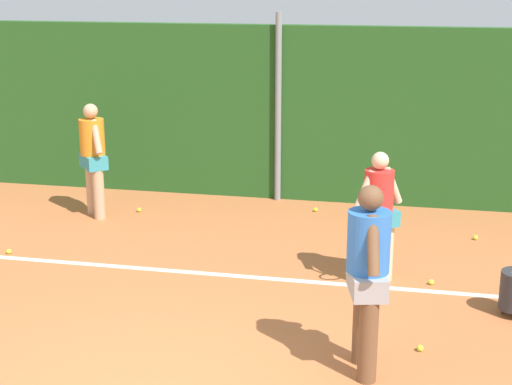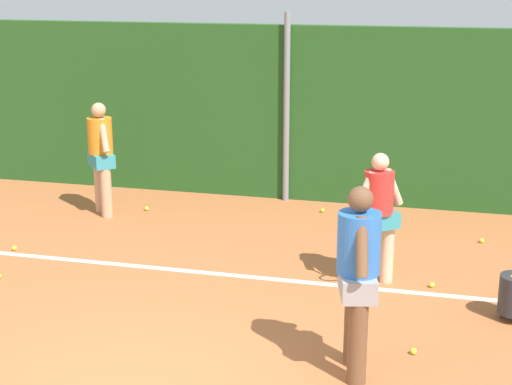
{
  "view_description": "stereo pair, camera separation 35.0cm",
  "coord_description": "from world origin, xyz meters",
  "px_view_note": "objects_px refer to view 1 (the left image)",
  "views": [
    {
      "loc": [
        2.12,
        -5.45,
        3.61
      ],
      "look_at": [
        0.33,
        3.15,
        1.07
      ],
      "focal_mm": 54.36,
      "sensor_mm": 36.0,
      "label": 1
    },
    {
      "loc": [
        2.46,
        -5.37,
        3.61
      ],
      "look_at": [
        0.33,
        3.15,
        1.07
      ],
      "focal_mm": 54.36,
      "sensor_mm": 36.0,
      "label": 2
    }
  ],
  "objects_px": {
    "tennis_ball_6": "(9,251)",
    "tennis_ball_10": "(476,238)",
    "player_foreground_near": "(367,270)",
    "tennis_ball_9": "(420,348)",
    "player_backcourt_far": "(93,154)",
    "player_midcourt": "(378,211)",
    "tennis_ball_0": "(431,282)",
    "tennis_ball_8": "(316,210)",
    "tennis_ball_5": "(139,210)"
  },
  "relations": [
    {
      "from": "tennis_ball_0",
      "to": "player_foreground_near",
      "type": "bearing_deg",
      "value": -106.07
    },
    {
      "from": "player_foreground_near",
      "to": "tennis_ball_8",
      "type": "relative_size",
      "value": 27.27
    },
    {
      "from": "tennis_ball_0",
      "to": "tennis_ball_6",
      "type": "bearing_deg",
      "value": -179.26
    },
    {
      "from": "tennis_ball_0",
      "to": "tennis_ball_10",
      "type": "height_order",
      "value": "same"
    },
    {
      "from": "player_midcourt",
      "to": "tennis_ball_8",
      "type": "xyz_separation_m",
      "value": [
        -1.06,
        2.64,
        -0.86
      ]
    },
    {
      "from": "tennis_ball_6",
      "to": "tennis_ball_9",
      "type": "bearing_deg",
      "value": -17.33
    },
    {
      "from": "player_midcourt",
      "to": "tennis_ball_10",
      "type": "relative_size",
      "value": 24.22
    },
    {
      "from": "tennis_ball_0",
      "to": "tennis_ball_8",
      "type": "bearing_deg",
      "value": 123.65
    },
    {
      "from": "player_midcourt",
      "to": "tennis_ball_0",
      "type": "relative_size",
      "value": 24.22
    },
    {
      "from": "tennis_ball_0",
      "to": "tennis_ball_5",
      "type": "bearing_deg",
      "value": 155.27
    },
    {
      "from": "player_backcourt_far",
      "to": "tennis_ball_0",
      "type": "distance_m",
      "value": 5.34
    },
    {
      "from": "player_midcourt",
      "to": "tennis_ball_9",
      "type": "relative_size",
      "value": 24.22
    },
    {
      "from": "tennis_ball_6",
      "to": "tennis_ball_9",
      "type": "xyz_separation_m",
      "value": [
        5.32,
        -1.66,
        0.0
      ]
    },
    {
      "from": "tennis_ball_9",
      "to": "tennis_ball_6",
      "type": "bearing_deg",
      "value": 162.67
    },
    {
      "from": "tennis_ball_9",
      "to": "tennis_ball_5",
      "type": "bearing_deg",
      "value": 138.7
    },
    {
      "from": "player_foreground_near",
      "to": "tennis_ball_9",
      "type": "bearing_deg",
      "value": -59.27
    },
    {
      "from": "player_midcourt",
      "to": "player_backcourt_far",
      "type": "height_order",
      "value": "player_backcourt_far"
    },
    {
      "from": "tennis_ball_9",
      "to": "player_backcourt_far",
      "type": "bearing_deg",
      "value": 144.56
    },
    {
      "from": "tennis_ball_9",
      "to": "tennis_ball_8",
      "type": "bearing_deg",
      "value": 110.35
    },
    {
      "from": "tennis_ball_6",
      "to": "tennis_ball_8",
      "type": "bearing_deg",
      "value": 35.62
    },
    {
      "from": "tennis_ball_9",
      "to": "tennis_ball_0",
      "type": "bearing_deg",
      "value": 85.93
    },
    {
      "from": "player_foreground_near",
      "to": "tennis_ball_8",
      "type": "bearing_deg",
      "value": -0.4
    },
    {
      "from": "player_backcourt_far",
      "to": "tennis_ball_9",
      "type": "xyz_separation_m",
      "value": [
        4.85,
        -3.45,
        -0.93
      ]
    },
    {
      "from": "tennis_ball_0",
      "to": "tennis_ball_9",
      "type": "bearing_deg",
      "value": -94.07
    },
    {
      "from": "tennis_ball_5",
      "to": "tennis_ball_0",
      "type": "bearing_deg",
      "value": -24.73
    },
    {
      "from": "tennis_ball_0",
      "to": "tennis_ball_8",
      "type": "height_order",
      "value": "same"
    },
    {
      "from": "tennis_ball_5",
      "to": "tennis_ball_9",
      "type": "xyz_separation_m",
      "value": [
        4.28,
        -3.76,
        0.0
      ]
    },
    {
      "from": "tennis_ball_8",
      "to": "tennis_ball_10",
      "type": "bearing_deg",
      "value": -19.77
    },
    {
      "from": "tennis_ball_10",
      "to": "tennis_ball_6",
      "type": "bearing_deg",
      "value": -163.28
    },
    {
      "from": "player_foreground_near",
      "to": "player_backcourt_far",
      "type": "bearing_deg",
      "value": 34.55
    },
    {
      "from": "player_midcourt",
      "to": "tennis_ball_5",
      "type": "height_order",
      "value": "player_midcourt"
    },
    {
      "from": "player_midcourt",
      "to": "tennis_ball_0",
      "type": "distance_m",
      "value": 1.09
    },
    {
      "from": "tennis_ball_6",
      "to": "tennis_ball_8",
      "type": "height_order",
      "value": "same"
    },
    {
      "from": "tennis_ball_0",
      "to": "tennis_ball_5",
      "type": "xyz_separation_m",
      "value": [
        -4.4,
        2.03,
        0.0
      ]
    },
    {
      "from": "tennis_ball_10",
      "to": "player_foreground_near",
      "type": "bearing_deg",
      "value": -107.55
    },
    {
      "from": "tennis_ball_0",
      "to": "tennis_ball_5",
      "type": "distance_m",
      "value": 4.84
    },
    {
      "from": "tennis_ball_5",
      "to": "tennis_ball_10",
      "type": "distance_m",
      "value": 5.02
    },
    {
      "from": "tennis_ball_6",
      "to": "tennis_ball_10",
      "type": "xyz_separation_m",
      "value": [
        6.06,
        1.82,
        0.0
      ]
    },
    {
      "from": "player_foreground_near",
      "to": "player_midcourt",
      "type": "height_order",
      "value": "player_foreground_near"
    },
    {
      "from": "tennis_ball_8",
      "to": "tennis_ball_9",
      "type": "relative_size",
      "value": 1.0
    },
    {
      "from": "tennis_ball_8",
      "to": "tennis_ball_10",
      "type": "xyz_separation_m",
      "value": [
        2.34,
        -0.84,
        0.0
      ]
    },
    {
      "from": "tennis_ball_5",
      "to": "tennis_ball_6",
      "type": "relative_size",
      "value": 1.0
    },
    {
      "from": "player_backcourt_far",
      "to": "player_foreground_near",
      "type": "bearing_deg",
      "value": -173.56
    },
    {
      "from": "player_midcourt",
      "to": "player_backcourt_far",
      "type": "relative_size",
      "value": 0.93
    },
    {
      "from": "player_midcourt",
      "to": "tennis_ball_5",
      "type": "xyz_separation_m",
      "value": [
        -3.73,
        2.07,
        -0.86
      ]
    },
    {
      "from": "tennis_ball_8",
      "to": "tennis_ball_10",
      "type": "distance_m",
      "value": 2.49
    },
    {
      "from": "player_midcourt",
      "to": "tennis_ball_8",
      "type": "distance_m",
      "value": 2.97
    },
    {
      "from": "tennis_ball_9",
      "to": "tennis_ball_10",
      "type": "relative_size",
      "value": 1.0
    },
    {
      "from": "tennis_ball_6",
      "to": "tennis_ball_10",
      "type": "distance_m",
      "value": 6.33
    },
    {
      "from": "player_backcourt_far",
      "to": "tennis_ball_5",
      "type": "relative_size",
      "value": 26.05
    }
  ]
}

